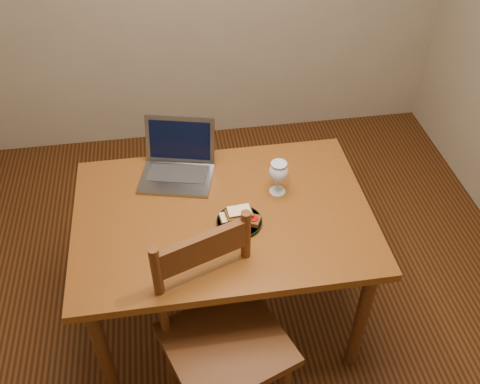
{
  "coord_description": "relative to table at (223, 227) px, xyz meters",
  "views": [
    {
      "loc": [
        -0.29,
        -1.69,
        2.39
      ],
      "look_at": [
        -0.02,
        0.02,
        0.8
      ],
      "focal_mm": 40.0,
      "sensor_mm": 36.0,
      "label": 1
    }
  ],
  "objects": [
    {
      "name": "floor",
      "position": [
        0.11,
        0.04,
        -0.66
      ],
      "size": [
        3.2,
        3.2,
        0.02
      ],
      "primitive_type": "cube",
      "color": "black",
      "rests_on": "ground"
    },
    {
      "name": "table",
      "position": [
        0.0,
        0.0,
        0.0
      ],
      "size": [
        1.3,
        0.9,
        0.74
      ],
      "color": "#4D2D0C",
      "rests_on": "floor"
    },
    {
      "name": "chair",
      "position": [
        -0.07,
        -0.46,
        -0.12
      ],
      "size": [
        0.59,
        0.57,
        0.5
      ],
      "rotation": [
        0.0,
        0.0,
        0.35
      ],
      "color": "#401D0D",
      "rests_on": "floor"
    },
    {
      "name": "plate",
      "position": [
        0.06,
        -0.07,
        0.09
      ],
      "size": [
        0.2,
        0.2,
        0.02
      ],
      "primitive_type": "cylinder",
      "color": "black",
      "rests_on": "table"
    },
    {
      "name": "sandwich_cheese",
      "position": [
        0.03,
        -0.06,
        0.12
      ],
      "size": [
        0.1,
        0.07,
        0.03
      ],
      "primitive_type": null,
      "rotation": [
        0.0,
        0.0,
        0.08
      ],
      "color": "#381E0C",
      "rests_on": "plate"
    },
    {
      "name": "sandwich_tomato",
      "position": [
        0.1,
        -0.08,
        0.12
      ],
      "size": [
        0.12,
        0.1,
        0.03
      ],
      "primitive_type": null,
      "rotation": [
        0.0,
        0.0,
        -0.46
      ],
      "color": "#381E0C",
      "rests_on": "plate"
    },
    {
      "name": "sandwich_top",
      "position": [
        0.06,
        -0.07,
        0.14
      ],
      "size": [
        0.12,
        0.08,
        0.03
      ],
      "primitive_type": null,
      "rotation": [
        0.0,
        0.0,
        0.16
      ],
      "color": "#381E0C",
      "rests_on": "plate"
    },
    {
      "name": "milk_glass",
      "position": [
        0.26,
        0.1,
        0.17
      ],
      "size": [
        0.09,
        0.09,
        0.17
      ],
      "primitive_type": null,
      "color": "white",
      "rests_on": "table"
    },
    {
      "name": "laptop",
      "position": [
        -0.17,
        0.32,
        0.15
      ],
      "size": [
        0.39,
        0.37,
        0.24
      ],
      "rotation": [
        0.0,
        0.0,
        -0.24
      ],
      "color": "slate",
      "rests_on": "table"
    }
  ]
}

